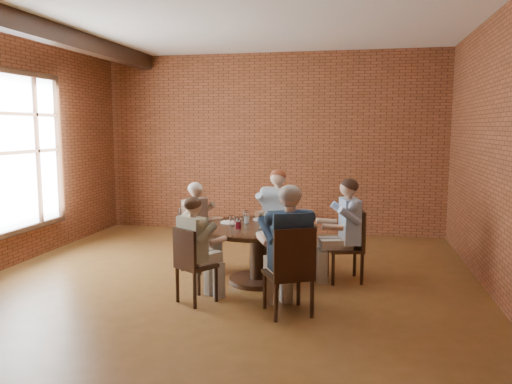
% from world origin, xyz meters
% --- Properties ---
extents(floor, '(7.00, 7.00, 0.00)m').
position_xyz_m(floor, '(0.00, 0.00, 0.00)').
color(floor, brown).
rests_on(floor, ground).
extents(ceiling, '(7.00, 7.00, 0.00)m').
position_xyz_m(ceiling, '(0.00, 0.00, 3.40)').
color(ceiling, white).
rests_on(ceiling, wall_back).
extents(wall_back, '(7.00, 0.00, 7.00)m').
position_xyz_m(wall_back, '(0.00, 3.50, 1.70)').
color(wall_back, brown).
rests_on(wall_back, ground).
extents(wall_front, '(7.00, 0.00, 7.00)m').
position_xyz_m(wall_front, '(0.00, -3.50, 1.70)').
color(wall_front, brown).
rests_on(wall_front, ground).
extents(wall_right, '(0.00, 7.00, 7.00)m').
position_xyz_m(wall_right, '(3.25, 0.00, 1.70)').
color(wall_right, brown).
rests_on(wall_right, ground).
extents(ceiling_beam, '(0.22, 6.90, 0.26)m').
position_xyz_m(ceiling_beam, '(-2.45, 0.00, 3.27)').
color(ceiling_beam, '#301E10').
rests_on(ceiling_beam, ceiling).
extents(window, '(0.10, 2.16, 2.36)m').
position_xyz_m(window, '(-3.18, 0.40, 1.65)').
color(window, white).
rests_on(window, wall_left).
extents(dining_table, '(1.52, 1.52, 0.75)m').
position_xyz_m(dining_table, '(0.42, 0.28, 0.53)').
color(dining_table, '#301E10').
rests_on(dining_table, floor).
extents(chair_a, '(0.53, 0.53, 0.94)m').
position_xyz_m(chair_a, '(1.60, 0.59, 0.51)').
color(chair_a, '#301E10').
rests_on(chair_a, floor).
extents(diner_a, '(0.78, 0.69, 1.35)m').
position_xyz_m(diner_a, '(1.51, 0.57, 0.67)').
color(diner_a, '#4373AE').
rests_on(diner_a, floor).
extents(chair_b, '(0.49, 0.49, 0.97)m').
position_xyz_m(chair_b, '(0.51, 1.35, 0.52)').
color(chair_b, '#301E10').
rests_on(chair_b, floor).
extents(diner_b, '(0.62, 0.74, 1.39)m').
position_xyz_m(diner_b, '(0.51, 1.25, 0.70)').
color(diner_b, '#9BB5C6').
rests_on(diner_b, floor).
extents(chair_c, '(0.50, 0.50, 0.89)m').
position_xyz_m(chair_c, '(-0.59, 0.68, 0.49)').
color(chair_c, '#301E10').
rests_on(chair_c, floor).
extents(diner_c, '(0.72, 0.66, 1.24)m').
position_xyz_m(diner_c, '(-0.52, 0.65, 0.62)').
color(diner_c, brown).
rests_on(diner_c, floor).
extents(chair_d, '(0.52, 0.52, 0.88)m').
position_xyz_m(chair_d, '(-0.17, -0.65, 0.48)').
color(chair_d, '#301E10').
rests_on(chair_d, floor).
extents(diner_d, '(0.70, 0.73, 1.23)m').
position_xyz_m(diner_d, '(-0.13, -0.59, 0.61)').
color(diner_d, tan).
rests_on(diner_d, floor).
extents(chair_e, '(0.62, 0.62, 0.98)m').
position_xyz_m(chair_e, '(0.99, -0.82, 0.53)').
color(chair_e, '#301E10').
rests_on(chair_e, floor).
extents(diner_e, '(0.83, 0.89, 1.40)m').
position_xyz_m(diner_e, '(0.95, -0.73, 0.70)').
color(diner_e, '#192C46').
rests_on(diner_e, floor).
extents(plate_a, '(0.26, 0.26, 0.01)m').
position_xyz_m(plate_a, '(0.81, 0.51, 0.76)').
color(plate_a, white).
rests_on(plate_a, dining_table).
extents(plate_b, '(0.26, 0.26, 0.01)m').
position_xyz_m(plate_b, '(0.39, 0.69, 0.76)').
color(plate_b, white).
rests_on(plate_b, dining_table).
extents(plate_c, '(0.26, 0.26, 0.01)m').
position_xyz_m(plate_c, '(0.01, 0.40, 0.76)').
color(plate_c, white).
rests_on(plate_c, dining_table).
extents(plate_d, '(0.26, 0.26, 0.01)m').
position_xyz_m(plate_d, '(0.62, -0.20, 0.76)').
color(plate_d, white).
rests_on(plate_d, dining_table).
extents(glass_a, '(0.07, 0.07, 0.14)m').
position_xyz_m(glass_a, '(0.64, 0.28, 0.82)').
color(glass_a, white).
rests_on(glass_a, dining_table).
extents(glass_b, '(0.07, 0.07, 0.14)m').
position_xyz_m(glass_b, '(0.49, 0.44, 0.82)').
color(glass_b, white).
rests_on(glass_b, dining_table).
extents(glass_c, '(0.07, 0.07, 0.14)m').
position_xyz_m(glass_c, '(0.18, 0.59, 0.82)').
color(glass_c, white).
rests_on(glass_c, dining_table).
extents(glass_d, '(0.07, 0.07, 0.14)m').
position_xyz_m(glass_d, '(0.23, 0.42, 0.82)').
color(glass_d, white).
rests_on(glass_d, dining_table).
extents(glass_e, '(0.07, 0.07, 0.14)m').
position_xyz_m(glass_e, '(0.10, 0.16, 0.82)').
color(glass_e, white).
rests_on(glass_e, dining_table).
extents(glass_f, '(0.07, 0.07, 0.14)m').
position_xyz_m(glass_f, '(0.21, 0.03, 0.82)').
color(glass_f, white).
rests_on(glass_f, dining_table).
extents(glass_g, '(0.07, 0.07, 0.14)m').
position_xyz_m(glass_g, '(0.50, 0.14, 0.82)').
color(glass_g, white).
rests_on(glass_g, dining_table).
extents(smartphone, '(0.07, 0.13, 0.01)m').
position_xyz_m(smartphone, '(0.85, 0.11, 0.75)').
color(smartphone, black).
rests_on(smartphone, dining_table).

